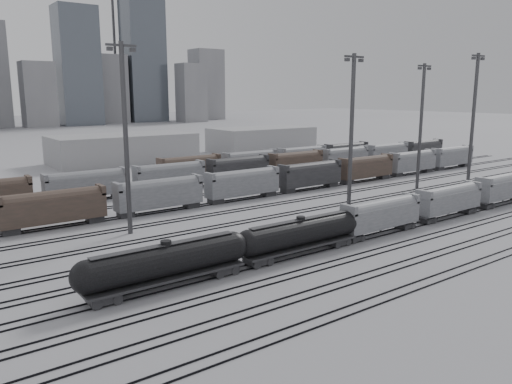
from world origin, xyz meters
TOP-DOWN VIEW (x-y plane):
  - ground at (0.00, 0.00)m, footprint 900.00×900.00m
  - tracks at (0.00, 17.50)m, footprint 220.00×71.50m
  - tank_car_a at (-23.06, 1.00)m, footprint 19.35×3.22m
  - tank_car_b at (-5.00, 1.00)m, footprint 18.75×3.12m
  - hopper_car_a at (10.01, 1.00)m, footprint 13.79×2.74m
  - hopper_car_b at (26.41, 1.00)m, footprint 14.04×2.79m
  - hopper_car_c at (43.42, 1.00)m, footprint 14.82×2.94m
  - light_mast_b at (-18.13, 22.52)m, footprint 4.22×0.67m
  - light_mast_c at (14.93, 11.69)m, footprint 4.10×0.66m
  - light_mast_d at (43.79, 19.44)m, footprint 4.08×0.65m
  - light_mast_e at (54.43, 14.37)m, footprint 4.43×0.71m
  - bg_string_near at (8.00, 32.00)m, footprint 151.00×3.00m
  - bg_string_mid at (18.00, 48.00)m, footprint 151.00×3.00m
  - bg_string_far at (35.50, 56.00)m, footprint 66.00×3.00m
  - warehouse_mid at (10.00, 95.00)m, footprint 40.00×18.00m
  - warehouse_right at (60.00, 95.00)m, footprint 35.00×18.00m
  - crane_right at (91.26, 305.00)m, footprint 42.00×1.80m

SIDE VIEW (x-z plane):
  - ground at x=0.00m, z-range 0.00..0.00m
  - tracks at x=0.00m, z-range 0.00..0.16m
  - tank_car_b at x=-5.00m, z-range 0.36..5.00m
  - tank_car_a at x=-23.06m, z-range 0.38..5.16m
  - bg_string_far at x=35.50m, z-range 0.00..5.60m
  - bg_string_near at x=8.00m, z-range 0.00..5.60m
  - bg_string_mid at x=18.00m, z-range 0.00..5.60m
  - hopper_car_a at x=10.01m, z-range 0.58..5.51m
  - hopper_car_b at x=26.41m, z-range 0.59..5.61m
  - hopper_car_c at x=43.42m, z-range 0.62..5.93m
  - warehouse_mid at x=10.00m, z-range 0.00..8.00m
  - warehouse_right at x=60.00m, z-range 0.00..8.00m
  - light_mast_d at x=43.79m, z-range 0.78..26.27m
  - light_mast_c at x=14.93m, z-range 0.78..26.42m
  - light_mast_b at x=-18.13m, z-range 0.80..27.16m
  - light_mast_e at x=54.43m, z-range 0.84..28.52m
  - crane_right at x=91.26m, z-range 7.39..107.39m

